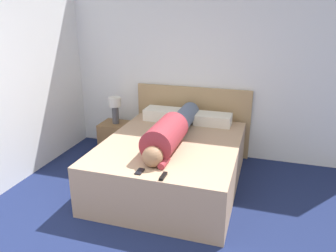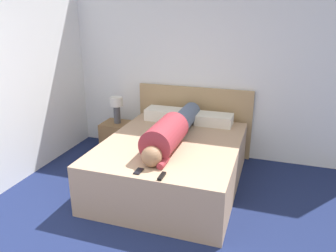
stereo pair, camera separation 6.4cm
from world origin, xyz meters
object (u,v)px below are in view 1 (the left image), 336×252
(table_lamp, at_px, (115,106))
(cell_phone, at_px, (140,171))
(nightstand, at_px, (117,137))
(pillow_second, at_px, (213,119))
(tv_remote, at_px, (163,176))
(bed, at_px, (172,164))
(pillow_near_headboard, at_px, (163,114))
(person_lying, at_px, (172,131))

(table_lamp, height_order, cell_phone, table_lamp)
(nightstand, xyz_separation_m, pillow_second, (1.47, 0.04, 0.43))
(pillow_second, relative_size, tv_remote, 3.34)
(bed, height_order, cell_phone, cell_phone)
(tv_remote, bearing_deg, nightstand, 128.31)
(pillow_near_headboard, bearing_deg, person_lying, -65.71)
(pillow_near_headboard, bearing_deg, pillow_second, -0.00)
(pillow_near_headboard, relative_size, pillow_second, 1.05)
(bed, xyz_separation_m, pillow_second, (0.36, 0.79, 0.37))
(cell_phone, bearing_deg, nightstand, 122.94)
(bed, xyz_separation_m, person_lying, (0.01, -0.03, 0.45))
(pillow_near_headboard, distance_m, tv_remote, 1.76)
(bed, bearing_deg, cell_phone, -94.87)
(person_lying, distance_m, pillow_second, 0.89)
(person_lying, distance_m, pillow_near_headboard, 0.90)
(person_lying, bearing_deg, bed, 106.14)
(bed, xyz_separation_m, table_lamp, (-1.11, 0.75, 0.44))
(bed, distance_m, table_lamp, 1.41)
(pillow_second, bearing_deg, table_lamp, -178.45)
(tv_remote, relative_size, cell_phone, 1.15)
(table_lamp, xyz_separation_m, pillow_near_headboard, (0.75, 0.04, -0.06))
(pillow_near_headboard, bearing_deg, cell_phone, -80.04)
(bed, height_order, pillow_near_headboard, pillow_near_headboard)
(person_lying, height_order, cell_phone, person_lying)
(tv_remote, bearing_deg, bed, 101.59)
(table_lamp, height_order, tv_remote, table_lamp)
(tv_remote, bearing_deg, cell_phone, 172.46)
(table_lamp, distance_m, person_lying, 1.36)
(table_lamp, xyz_separation_m, tv_remote, (1.29, -1.63, -0.13))
(bed, relative_size, cell_phone, 15.12)
(pillow_near_headboard, height_order, cell_phone, pillow_near_headboard)
(nightstand, relative_size, person_lying, 0.27)
(bed, height_order, tv_remote, tv_remote)
(pillow_near_headboard, xyz_separation_m, tv_remote, (0.54, -1.67, -0.07))
(table_lamp, xyz_separation_m, cell_phone, (1.04, -1.60, -0.14))
(table_lamp, distance_m, pillow_second, 1.47)
(table_lamp, bearing_deg, pillow_second, 1.55)
(pillow_second, relative_size, cell_phone, 3.85)
(person_lying, xyz_separation_m, pillow_near_headboard, (-0.37, 0.82, -0.07))
(person_lying, bearing_deg, tv_remote, -78.55)
(pillow_second, xyz_separation_m, cell_phone, (-0.44, -1.64, -0.07))
(bed, xyz_separation_m, nightstand, (-1.11, 0.75, -0.06))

